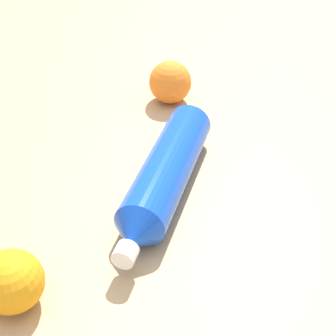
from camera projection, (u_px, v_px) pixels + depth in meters
The scene contains 4 objects.
ground_plane at pixel (141, 185), 0.74m from camera, with size 2.40×2.40×0.00m, color tan.
water_bottle at pixel (164, 177), 0.70m from camera, with size 0.17×0.30×0.07m.
orange_1 at pixel (12, 281), 0.55m from camera, with size 0.07×0.07×0.07m, color orange.
orange_2 at pixel (170, 82), 0.91m from camera, with size 0.08×0.08×0.08m, color orange.
Camera 1 is at (0.39, -0.41, 0.47)m, focal length 53.52 mm.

